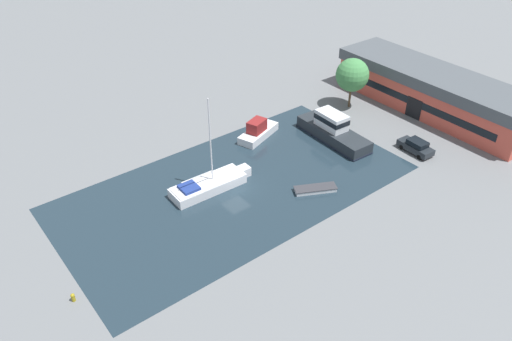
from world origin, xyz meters
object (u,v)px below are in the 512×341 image
(quay_tree_near_building, at_px, (352,75))
(warehouse_building, at_px, (434,91))
(parked_car, at_px, (416,146))
(cabin_boat, at_px, (258,131))
(sailboat_moored, at_px, (209,184))
(small_dinghy, at_px, (315,189))
(motor_cruiser, at_px, (333,130))

(quay_tree_near_building, bearing_deg, warehouse_building, 47.26)
(quay_tree_near_building, height_order, parked_car, quay_tree_near_building)
(parked_car, relative_size, cabin_boat, 0.69)
(sailboat_moored, xyz_separation_m, small_dinghy, (7.41, 8.90, -0.41))
(warehouse_building, relative_size, sailboat_moored, 2.68)
(quay_tree_near_building, distance_m, small_dinghy, 21.81)
(warehouse_building, distance_m, parked_car, 12.62)
(parked_car, distance_m, small_dinghy, 15.27)
(quay_tree_near_building, relative_size, small_dinghy, 1.49)
(parked_car, relative_size, sailboat_moored, 0.42)
(small_dinghy, bearing_deg, warehouse_building, 125.81)
(parked_car, bearing_deg, motor_cruiser, 127.31)
(small_dinghy, height_order, cabin_boat, cabin_boat)
(quay_tree_near_building, relative_size, sailboat_moored, 0.66)
(sailboat_moored, bearing_deg, warehouse_building, 86.06)
(parked_car, bearing_deg, quay_tree_near_building, 82.37)
(quay_tree_near_building, height_order, motor_cruiser, quay_tree_near_building)
(quay_tree_near_building, bearing_deg, parked_car, -11.31)
(parked_car, bearing_deg, warehouse_building, 31.06)
(sailboat_moored, height_order, motor_cruiser, sailboat_moored)
(warehouse_building, height_order, small_dinghy, warehouse_building)
(quay_tree_near_building, bearing_deg, sailboat_moored, -80.92)
(quay_tree_near_building, bearing_deg, motor_cruiser, -59.60)
(sailboat_moored, bearing_deg, parked_car, 70.77)
(warehouse_building, xyz_separation_m, parked_car, (5.73, -11.07, -2.01))
(warehouse_building, relative_size, cabin_boat, 4.40)
(motor_cruiser, bearing_deg, sailboat_moored, -179.05)
(quay_tree_near_building, height_order, small_dinghy, quay_tree_near_building)
(quay_tree_near_building, xyz_separation_m, motor_cruiser, (4.92, -8.38, -3.57))
(parked_car, relative_size, small_dinghy, 0.95)
(parked_car, height_order, cabin_boat, cabin_boat)
(cabin_boat, bearing_deg, warehouse_building, 50.39)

